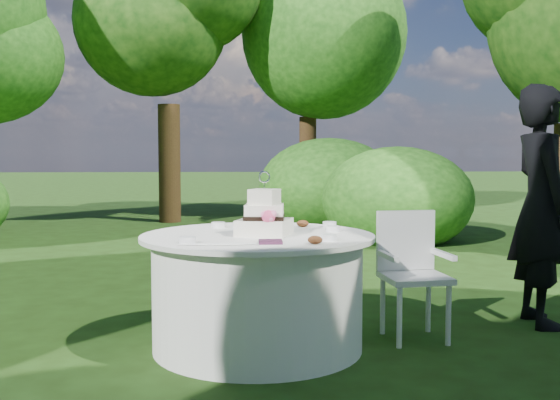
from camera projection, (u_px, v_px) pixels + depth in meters
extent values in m
plane|color=#1B310D|center=(258.00, 348.00, 4.42)|extent=(80.00, 80.00, 0.00)
cube|color=#431C36|center=(271.00, 242.00, 3.94)|extent=(0.14, 0.14, 0.02)
ellipsoid|color=white|center=(217.00, 244.00, 3.86)|extent=(0.48, 0.07, 0.01)
imported|color=black|center=(541.00, 206.00, 4.97)|extent=(0.47, 0.69, 1.83)
cylinder|color=silver|center=(258.00, 294.00, 4.39)|extent=(1.40, 1.40, 0.74)
cylinder|color=silver|center=(258.00, 237.00, 4.36)|extent=(1.56, 1.56, 0.03)
cube|color=white|center=(264.00, 227.00, 4.34)|extent=(0.41, 0.41, 0.11)
cube|color=white|center=(264.00, 212.00, 4.33)|extent=(0.27, 0.27, 0.11)
cube|color=silver|center=(264.00, 197.00, 4.32)|extent=(0.23, 0.23, 0.11)
cube|color=black|center=(264.00, 218.00, 4.33)|extent=(0.29, 0.29, 0.03)
sphere|color=#D63F6F|center=(269.00, 217.00, 4.19)|extent=(0.09, 0.09, 0.09)
cylinder|color=white|center=(264.00, 186.00, 4.32)|extent=(0.01, 0.01, 0.05)
torus|color=silver|center=(264.00, 177.00, 4.31)|extent=(0.08, 0.02, 0.08)
cube|color=silver|center=(415.00, 278.00, 4.58)|extent=(0.48, 0.48, 0.04)
cube|color=silver|center=(405.00, 240.00, 4.76)|extent=(0.43, 0.09, 0.43)
cylinder|color=white|center=(399.00, 317.00, 4.40)|extent=(0.04, 0.04, 0.42)
cylinder|color=silver|center=(448.00, 315.00, 4.46)|extent=(0.04, 0.04, 0.42)
cylinder|color=white|center=(383.00, 305.00, 4.74)|extent=(0.04, 0.04, 0.42)
cylinder|color=white|center=(428.00, 303.00, 4.80)|extent=(0.04, 0.04, 0.42)
cube|color=white|center=(387.00, 256.00, 4.53)|extent=(0.08, 0.39, 0.04)
cube|color=white|center=(443.00, 254.00, 4.60)|extent=(0.08, 0.39, 0.04)
cylinder|color=white|center=(333.00, 229.00, 4.51)|extent=(0.10, 0.10, 0.04)
cylinder|color=white|center=(330.00, 224.00, 4.80)|extent=(0.10, 0.10, 0.04)
cylinder|color=white|center=(329.00, 237.00, 4.05)|extent=(0.10, 0.10, 0.04)
cylinder|color=white|center=(187.00, 240.00, 3.94)|extent=(0.10, 0.10, 0.04)
cylinder|color=white|center=(218.00, 225.00, 4.76)|extent=(0.10, 0.10, 0.04)
ellipsoid|color=#562D16|center=(315.00, 240.00, 3.91)|extent=(0.09, 0.09, 0.05)
ellipsoid|color=#562D16|center=(303.00, 223.00, 4.81)|extent=(0.09, 0.09, 0.05)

